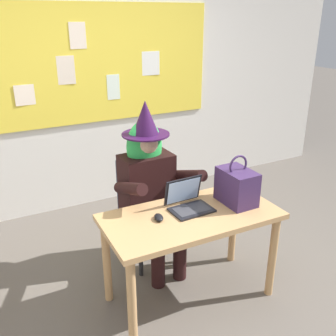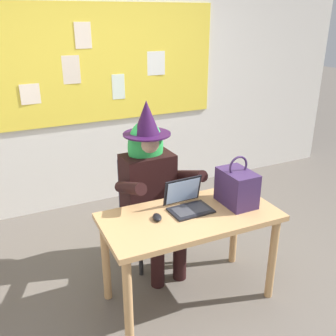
{
  "view_description": "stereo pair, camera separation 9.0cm",
  "coord_description": "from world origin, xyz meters",
  "px_view_note": "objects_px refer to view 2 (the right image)",
  "views": [
    {
      "loc": [
        -1.34,
        -2.03,
        2.03
      ],
      "look_at": [
        -0.11,
        0.29,
        0.97
      ],
      "focal_mm": 40.88,
      "sensor_mm": 36.0,
      "label": 1
    },
    {
      "loc": [
        -1.26,
        -2.07,
        2.03
      ],
      "look_at": [
        -0.11,
        0.29,
        0.97
      ],
      "focal_mm": 40.88,
      "sensor_mm": 36.0,
      "label": 2
    }
  ],
  "objects_px": {
    "person_costumed": "(151,179)",
    "laptop": "(188,202)",
    "desk_main": "(190,228)",
    "handbag": "(237,187)",
    "computer_mouse": "(157,217)",
    "chair_at_desk": "(145,204)"
  },
  "relations": [
    {
      "from": "person_costumed",
      "to": "laptop",
      "type": "height_order",
      "value": "person_costumed"
    },
    {
      "from": "desk_main",
      "to": "handbag",
      "type": "xyz_separation_m",
      "value": [
        0.39,
        0.01,
        0.24
      ]
    },
    {
      "from": "laptop",
      "to": "handbag",
      "type": "height_order",
      "value": "handbag"
    },
    {
      "from": "computer_mouse",
      "to": "handbag",
      "type": "bearing_deg",
      "value": 9.7
    },
    {
      "from": "chair_at_desk",
      "to": "computer_mouse",
      "type": "bearing_deg",
      "value": -18.27
    },
    {
      "from": "person_costumed",
      "to": "computer_mouse",
      "type": "relative_size",
      "value": 13.66
    },
    {
      "from": "person_costumed",
      "to": "chair_at_desk",
      "type": "bearing_deg",
      "value": -178.57
    },
    {
      "from": "person_costumed",
      "to": "handbag",
      "type": "xyz_separation_m",
      "value": [
        0.45,
        -0.54,
        0.06
      ]
    },
    {
      "from": "computer_mouse",
      "to": "person_costumed",
      "type": "bearing_deg",
      "value": 83.97
    },
    {
      "from": "laptop",
      "to": "computer_mouse",
      "type": "height_order",
      "value": "laptop"
    },
    {
      "from": "desk_main",
      "to": "laptop",
      "type": "height_order",
      "value": "laptop"
    },
    {
      "from": "laptop",
      "to": "handbag",
      "type": "xyz_separation_m",
      "value": [
        0.36,
        -0.09,
        0.09
      ]
    },
    {
      "from": "laptop",
      "to": "handbag",
      "type": "bearing_deg",
      "value": -14.79
    },
    {
      "from": "desk_main",
      "to": "handbag",
      "type": "height_order",
      "value": "handbag"
    },
    {
      "from": "desk_main",
      "to": "person_costumed",
      "type": "bearing_deg",
      "value": 96.56
    },
    {
      "from": "laptop",
      "to": "handbag",
      "type": "distance_m",
      "value": 0.38
    },
    {
      "from": "laptop",
      "to": "computer_mouse",
      "type": "distance_m",
      "value": 0.27
    },
    {
      "from": "desk_main",
      "to": "laptop",
      "type": "distance_m",
      "value": 0.18
    },
    {
      "from": "chair_at_desk",
      "to": "laptop",
      "type": "relative_size",
      "value": 2.99
    },
    {
      "from": "person_costumed",
      "to": "handbag",
      "type": "distance_m",
      "value": 0.71
    },
    {
      "from": "desk_main",
      "to": "handbag",
      "type": "bearing_deg",
      "value": 0.74
    },
    {
      "from": "laptop",
      "to": "computer_mouse",
      "type": "relative_size",
      "value": 2.92
    }
  ]
}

